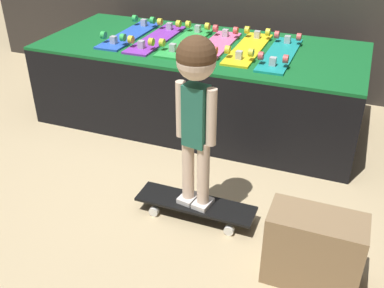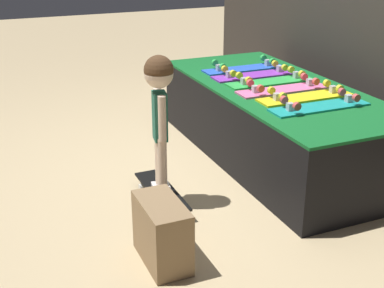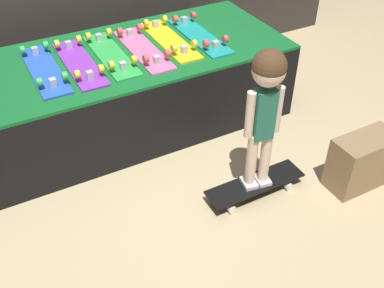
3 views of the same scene
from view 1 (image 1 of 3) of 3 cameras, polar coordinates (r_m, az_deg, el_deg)
name	(u,v)px [view 1 (image 1 of 3)]	position (r m, az deg, el deg)	size (l,w,h in m)	color
ground_plane	(164,163)	(2.90, -3.56, -2.42)	(16.00, 16.00, 0.00)	tan
display_rack	(201,83)	(3.32, 1.10, 7.71)	(2.26, 0.98, 0.58)	black
skateboard_blue_on_rack	(130,34)	(3.44, -7.91, 13.71)	(0.18, 0.71, 0.09)	blue
skateboard_purple_on_rack	(156,38)	(3.32, -4.56, 13.30)	(0.18, 0.71, 0.09)	purple
skateboard_green_on_rack	(186,41)	(3.25, -0.76, 12.99)	(0.18, 0.71, 0.09)	green
skateboard_pink_on_rack	(215,45)	(3.15, 2.93, 12.39)	(0.18, 0.71, 0.09)	pink
skateboard_yellow_on_rack	(249,47)	(3.13, 7.19, 12.09)	(0.18, 0.71, 0.09)	yellow
skateboard_teal_on_rack	(280,53)	(3.06, 11.15, 11.28)	(0.18, 0.71, 0.09)	teal
skateboard_on_floor	(195,205)	(2.42, 0.44, -7.79)	(0.64, 0.18, 0.09)	black
child	(196,93)	(2.08, 0.51, 6.44)	(0.22, 0.18, 0.91)	silver
storage_box	(313,249)	(2.09, 15.12, -12.77)	(0.41, 0.21, 0.36)	#8E704C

